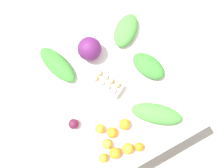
{
  "coord_description": "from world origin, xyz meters",
  "views": [
    {
      "loc": [
        0.33,
        -0.17,
        2.37
      ],
      "look_at": [
        0.0,
        0.0,
        0.77
      ],
      "focal_mm": 35.0,
      "sensor_mm": 36.0,
      "label": 1
    }
  ],
  "objects": [
    {
      "name": "orange_3",
      "position": [
        0.44,
        -0.3,
        0.78
      ],
      "size": [
        0.07,
        0.07,
        0.07
      ],
      "primitive_type": "sphere",
      "color": "orange",
      "rests_on": "dining_table"
    },
    {
      "name": "ground_plane",
      "position": [
        0.0,
        0.0,
        0.0
      ],
      "size": [
        8.0,
        8.0,
        0.0
      ],
      "primitive_type": "plane",
      "color": "#B2A899"
    },
    {
      "name": "orange_7",
      "position": [
        0.49,
        -0.05,
        0.78
      ],
      "size": [
        0.07,
        0.07,
        0.07
      ],
      "primitive_type": "sphere",
      "color": "orange",
      "rests_on": "dining_table"
    },
    {
      "name": "greens_bunch_dandelion",
      "position": [
        -0.33,
        0.3,
        0.8
      ],
      "size": [
        0.32,
        0.34,
        0.09
      ],
      "primitive_type": "ellipsoid",
      "rotation": [
        0.0,
        0.0,
        5.4
      ],
      "color": "#4C933D",
      "rests_on": "dining_table"
    },
    {
      "name": "orange_2",
      "position": [
        0.37,
        -0.24,
        0.79
      ],
      "size": [
        0.07,
        0.07,
        0.07
      ],
      "primitive_type": "sphere",
      "color": "#F9A833",
      "rests_on": "dining_table"
    },
    {
      "name": "beet_root",
      "position": [
        0.13,
        -0.38,
        0.79
      ],
      "size": [
        0.07,
        0.07,
        0.07
      ],
      "primitive_type": "sphere",
      "color": "#5B1933",
      "rests_on": "dining_table"
    },
    {
      "name": "greens_bunch_chard",
      "position": [
        0.35,
        0.17,
        0.8
      ],
      "size": [
        0.35,
        0.38,
        0.09
      ],
      "primitive_type": "ellipsoid",
      "rotation": [
        0.0,
        0.0,
        4.01
      ],
      "color": "#4C933D",
      "rests_on": "dining_table"
    },
    {
      "name": "egg_carton",
      "position": [
        -0.02,
        -0.03,
        0.79
      ],
      "size": [
        0.27,
        0.21,
        0.09
      ],
      "rotation": [
        0.0,
        0.0,
        0.48
      ],
      "color": "beige",
      "rests_on": "dining_table"
    },
    {
      "name": "orange_0",
      "position": [
        0.46,
        -0.12,
        0.79
      ],
      "size": [
        0.08,
        0.08,
        0.08
      ],
      "primitive_type": "sphere",
      "color": "orange",
      "rests_on": "dining_table"
    },
    {
      "name": "greens_bunch_scallion",
      "position": [
        0.01,
        0.31,
        0.79
      ],
      "size": [
        0.31,
        0.26,
        0.09
      ],
      "primitive_type": "ellipsoid",
      "rotation": [
        0.0,
        0.0,
        0.41
      ],
      "color": "#3D8433",
      "rests_on": "dining_table"
    },
    {
      "name": "cabbage_purple",
      "position": [
        -0.3,
        -0.03,
        0.84
      ],
      "size": [
        0.18,
        0.18,
        0.18
      ],
      "primitive_type": "sphere",
      "color": "#601E5B",
      "rests_on": "dining_table"
    },
    {
      "name": "dining_table",
      "position": [
        0.0,
        0.0,
        0.65
      ],
      "size": [
        1.21,
        1.02,
        0.75
      ],
      "color": "silver",
      "rests_on": "ground_plane"
    },
    {
      "name": "orange_5",
      "position": [
        0.25,
        -0.23,
        0.79
      ],
      "size": [
        0.07,
        0.07,
        0.07
      ],
      "primitive_type": "sphere",
      "color": "orange",
      "rests_on": "dining_table"
    },
    {
      "name": "greens_bunch_beet_tops",
      "position": [
        -0.33,
        -0.3,
        0.79
      ],
      "size": [
        0.39,
        0.24,
        0.08
      ],
      "primitive_type": "ellipsoid",
      "rotation": [
        0.0,
        0.0,
        3.44
      ],
      "color": "#3D8433",
      "rests_on": "dining_table"
    },
    {
      "name": "orange_6",
      "position": [
        0.45,
        -0.22,
        0.79
      ],
      "size": [
        0.08,
        0.08,
        0.08
      ],
      "primitive_type": "sphere",
      "color": "orange",
      "rests_on": "dining_table"
    },
    {
      "name": "orange_1",
      "position": [
        0.31,
        -0.17,
        0.79
      ],
      "size": [
        0.08,
        0.08,
        0.08
      ],
      "primitive_type": "sphere",
      "color": "orange",
      "rests_on": "dining_table"
    },
    {
      "name": "orange_4",
      "position": [
        0.31,
        -0.06,
        0.79
      ],
      "size": [
        0.08,
        0.08,
        0.08
      ],
      "primitive_type": "sphere",
      "color": "orange",
      "rests_on": "dining_table"
    }
  ]
}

